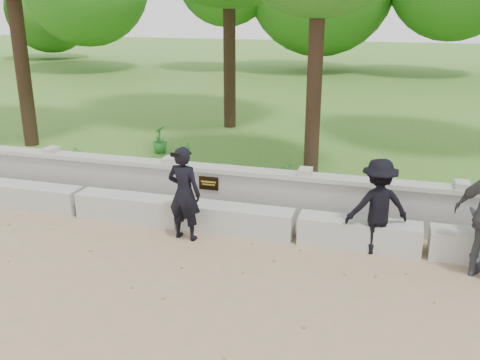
% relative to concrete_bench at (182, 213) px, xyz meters
% --- Properties ---
extents(ground, '(80.00, 80.00, 0.00)m').
position_rel_concrete_bench_xyz_m(ground, '(-0.00, -1.90, -0.22)').
color(ground, '#9F8061').
rests_on(ground, ground).
extents(lawn, '(40.00, 22.00, 0.25)m').
position_rel_concrete_bench_xyz_m(lawn, '(-0.00, 12.10, -0.10)').
color(lawn, '#37611D').
rests_on(lawn, ground).
extents(concrete_bench, '(11.90, 0.45, 0.45)m').
position_rel_concrete_bench_xyz_m(concrete_bench, '(0.00, 0.00, 0.00)').
color(concrete_bench, '#B3B1A9').
rests_on(concrete_bench, ground).
extents(parapet_wall, '(12.50, 0.35, 0.90)m').
position_rel_concrete_bench_xyz_m(parapet_wall, '(0.00, 0.70, 0.24)').
color(parapet_wall, '#A9A79F').
rests_on(parapet_wall, ground).
extents(man_main, '(0.61, 0.55, 1.56)m').
position_rel_concrete_bench_xyz_m(man_main, '(0.25, -0.47, 0.55)').
color(man_main, black).
rests_on(man_main, ground).
extents(visitor_mid, '(1.10, 0.87, 1.49)m').
position_rel_concrete_bench_xyz_m(visitor_mid, '(3.25, -0.10, 0.52)').
color(visitor_mid, black).
rests_on(visitor_mid, ground).
extents(shrub_a, '(0.34, 0.37, 0.58)m').
position_rel_concrete_bench_xyz_m(shrub_a, '(-2.92, 1.40, 0.31)').
color(shrub_a, '#2B802D').
rests_on(shrub_a, lawn).
extents(shrub_b, '(0.31, 0.36, 0.58)m').
position_rel_concrete_bench_xyz_m(shrub_b, '(-0.87, 2.33, 0.32)').
color(shrub_b, '#2B802D').
rests_on(shrub_b, lawn).
extents(shrub_c, '(0.64, 0.63, 0.54)m').
position_rel_concrete_bench_xyz_m(shrub_c, '(1.70, 1.40, 0.29)').
color(shrub_c, '#2B802D').
rests_on(shrub_c, lawn).
extents(shrub_d, '(0.37, 0.40, 0.66)m').
position_rel_concrete_bench_xyz_m(shrub_d, '(-1.96, 3.43, 0.35)').
color(shrub_d, '#2B802D').
rests_on(shrub_d, lawn).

